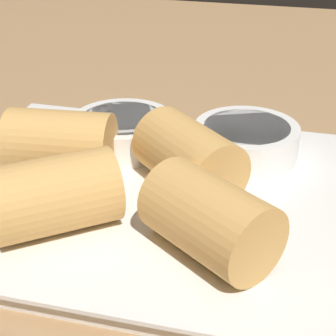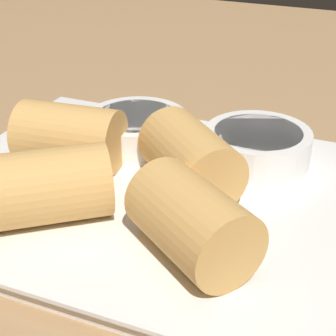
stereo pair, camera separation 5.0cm
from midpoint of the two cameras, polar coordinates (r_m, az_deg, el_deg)
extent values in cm
cube|color=#A87F54|center=(40.01, 1.48, -7.11)|extent=(180.00, 140.00, 2.00)
cube|color=white|center=(40.81, 3.52, -3.65)|extent=(32.97, 24.77, 1.20)
cube|color=white|center=(40.41, 3.55, -2.76)|extent=(34.29, 25.77, 0.30)
cylinder|color=#DBA356|center=(42.98, -6.73, 3.11)|extent=(8.25, 5.71, 4.92)
sphere|color=#56843D|center=(44.24, -10.50, 3.59)|extent=(3.20, 3.20, 3.20)
cylinder|color=#DBA356|center=(32.95, 6.89, -5.62)|extent=(9.18, 8.52, 4.92)
sphere|color=beige|center=(35.02, 3.73, -3.17)|extent=(3.20, 3.20, 3.20)
cylinder|color=#DBA356|center=(36.52, -8.21, -1.97)|extent=(9.16, 8.66, 4.92)
cylinder|color=#DBA356|center=(39.72, 5.91, 0.88)|extent=(9.04, 8.90, 4.92)
sphere|color=#6B9E47|center=(42.15, 3.80, 2.71)|extent=(3.20, 3.20, 3.20)
cylinder|color=white|center=(46.60, -0.10, 3.86)|extent=(8.33, 8.33, 2.59)
cylinder|color=#477038|center=(46.16, -0.10, 5.05)|extent=(6.83, 6.83, 0.47)
cylinder|color=white|center=(44.83, 12.25, 2.09)|extent=(8.33, 8.33, 2.59)
cylinder|color=#DBBC89|center=(44.37, 12.39, 3.31)|extent=(6.83, 6.83, 0.47)
camera|label=1|loc=(0.03, -86.35, 2.01)|focal=60.00mm
camera|label=2|loc=(0.03, 93.65, -2.01)|focal=60.00mm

